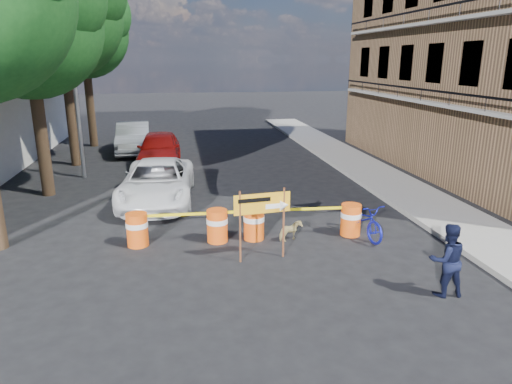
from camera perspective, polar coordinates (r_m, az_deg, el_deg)
name	(u,v)px	position (r m, az deg, el deg)	size (l,w,h in m)	color
ground	(266,261)	(11.40, 1.32, -8.63)	(120.00, 120.00, 0.00)	black
sidewalk_east	(392,184)	(18.71, 16.63, 0.95)	(2.40, 40.00, 0.15)	gray
apartment_building	(512,29)	(22.95, 29.32, 17.30)	(8.00, 16.00, 12.00)	#8F6849
tree_mid_a	(28,21)	(17.83, -26.59, 18.54)	(5.25, 5.00, 8.68)	#332316
tree_mid_b	(61,13)	(22.73, -23.16, 19.88)	(5.67, 5.40, 9.62)	#332316
tree_far	(84,32)	(27.59, -20.69, 18.22)	(5.04, 4.80, 8.84)	#332316
streetlamp	(75,70)	(20.04, -21.72, 13.95)	(1.25, 0.18, 8.00)	gray
barrel_far_left	(137,229)	(12.53, -14.64, -4.49)	(0.58, 0.58, 0.90)	orange
barrel_mid_left	(217,225)	(12.44, -4.87, -4.14)	(0.58, 0.58, 0.90)	orange
barrel_mid_right	(254,223)	(12.57, -0.27, -3.87)	(0.58, 0.58, 0.90)	orange
barrel_far_right	(351,219)	(13.13, 11.76, -3.33)	(0.58, 0.58, 0.90)	orange
detour_sign	(269,208)	(11.06, 1.68, -2.03)	(1.41, 0.29, 1.82)	#592D19
pedestrian	(447,260)	(10.35, 22.77, -7.83)	(0.77, 0.60, 1.59)	black
bicycle	(363,203)	(12.95, 13.19, -1.38)	(0.67, 1.02, 1.93)	#161CB6
dog	(291,231)	(12.55, 4.34, -4.91)	(0.30, 0.65, 0.55)	tan
suv_white	(157,182)	(16.12, -12.25, 1.21)	(2.37, 5.14, 1.43)	white
sedan_red	(159,149)	(21.75, -12.01, 5.29)	(1.87, 4.65, 1.58)	maroon
sedan_silver	(133,138)	(25.29, -15.07, 6.58)	(1.67, 4.78, 1.57)	#B4B7BC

